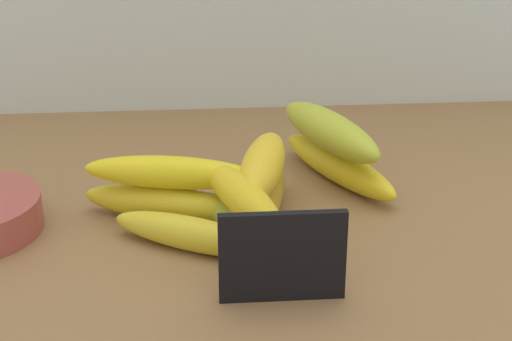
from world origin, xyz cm
name	(u,v)px	position (x,y,z in cm)	size (l,w,h in cm)	color
counter_top	(225,240)	(0.00, 0.00, 1.50)	(110.00, 76.00, 3.00)	olive
chalkboard_sign	(282,260)	(4.42, -13.86, 6.86)	(11.00, 1.80, 8.40)	black
banana_0	(262,201)	(4.06, 1.94, 4.96)	(18.30, 3.93, 3.93)	gold
banana_1	(244,226)	(1.81, -3.23, 4.75)	(17.14, 3.51, 3.51)	#A3B832
banana_2	(169,204)	(-5.66, 2.19, 4.85)	(19.03, 3.70, 3.70)	gold
banana_3	(338,165)	(13.70, 10.94, 4.93)	(20.52, 3.86, 3.86)	yellow
banana_4	(193,234)	(-3.25, -4.36, 4.68)	(17.32, 3.36, 3.36)	yellow
banana_5	(263,165)	(4.12, 1.91, 9.05)	(15.68, 4.25, 4.25)	yellow
banana_6	(170,172)	(-5.41, 2.29, 8.41)	(18.12, 3.43, 3.43)	yellow
banana_7	(242,196)	(1.63, -3.82, 8.31)	(15.93, 3.60, 3.60)	yellow
banana_8	(330,131)	(12.65, 11.32, 9.06)	(18.67, 4.39, 4.39)	gold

